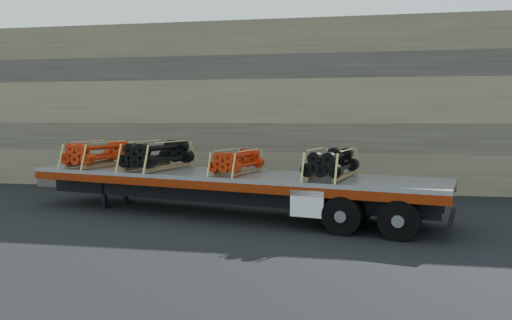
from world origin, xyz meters
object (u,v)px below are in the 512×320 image
Objects in this scene: trailer at (225,194)px; bundle_midrear at (237,162)px; bundle_front at (99,154)px; bundle_midfront at (158,156)px; bundle_rear at (331,164)px.

bundle_midrear is (0.41, -0.10, 1.01)m from trailer.
bundle_front is at bearing -180.00° from bundle_midrear.
bundle_midfront is 1.29× the size of bundle_midrear.
bundle_rear is at bearing -0.00° from bundle_midrear.
bundle_front reaches higher than bundle_midrear.
bundle_midrear is at bearing 180.00° from bundle_rear.
bundle_front is 5.38m from bundle_midrear.
bundle_midfront is 5.88m from bundle_rear.
trailer is 6.82× the size of bundle_midrear.
bundle_front is at bearing -180.00° from bundle_midfront.
bundle_rear is at bearing -0.00° from trailer.
bundle_midfront reaches higher than bundle_rear.
bundle_rear is at bearing 0.00° from bundle_front.
bundle_front is at bearing 180.00° from bundle_rear.
trailer is 5.08m from bundle_front.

